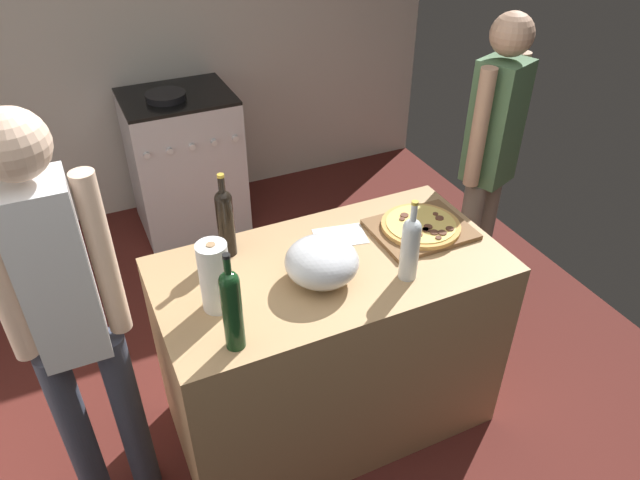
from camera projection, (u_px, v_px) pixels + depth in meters
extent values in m
cube|color=#511E19|center=(228.00, 321.00, 3.36)|extent=(4.11, 3.46, 0.02)
cube|color=#BCB7AD|center=(137.00, 18.00, 3.70)|extent=(4.11, 0.10, 2.60)
cube|color=tan|center=(330.00, 346.00, 2.56)|extent=(1.37, 0.71, 0.90)
cube|color=brown|center=(420.00, 229.00, 2.48)|extent=(0.40, 0.32, 0.02)
cylinder|color=tan|center=(421.00, 226.00, 2.47)|extent=(0.33, 0.33, 0.02)
cylinder|color=#EAC660|center=(421.00, 223.00, 2.47)|extent=(0.29, 0.29, 0.00)
cylinder|color=brown|center=(435.00, 214.00, 2.52)|extent=(0.02, 0.02, 0.01)
cylinder|color=brown|center=(428.00, 227.00, 2.44)|extent=(0.04, 0.04, 0.01)
cylinder|color=brown|center=(402.00, 219.00, 2.49)|extent=(0.02, 0.02, 0.01)
cylinder|color=brown|center=(439.00, 218.00, 2.49)|extent=(0.04, 0.04, 0.01)
cylinder|color=brown|center=(438.00, 238.00, 2.37)|extent=(0.03, 0.03, 0.01)
cylinder|color=brown|center=(442.00, 233.00, 2.40)|extent=(0.04, 0.04, 0.01)
cylinder|color=brown|center=(419.00, 235.00, 2.39)|extent=(0.03, 0.03, 0.01)
cylinder|color=brown|center=(426.00, 230.00, 2.42)|extent=(0.03, 0.03, 0.01)
cylinder|color=brown|center=(404.00, 215.00, 2.51)|extent=(0.03, 0.03, 0.01)
cylinder|color=brown|center=(450.00, 229.00, 2.43)|extent=(0.03, 0.03, 0.01)
cylinder|color=brown|center=(434.00, 232.00, 2.41)|extent=(0.04, 0.04, 0.01)
cylinder|color=brown|center=(425.00, 230.00, 2.42)|extent=(0.03, 0.03, 0.01)
cylinder|color=#B2B2B7|center=(322.00, 279.00, 2.22)|extent=(0.12, 0.12, 0.01)
ellipsoid|color=silver|center=(322.00, 262.00, 2.18)|extent=(0.28, 0.28, 0.17)
cylinder|color=white|center=(215.00, 277.00, 2.03)|extent=(0.11, 0.11, 0.27)
cylinder|color=#997551|center=(215.00, 276.00, 2.03)|extent=(0.03, 0.03, 0.27)
cylinder|color=silver|center=(409.00, 253.00, 2.18)|extent=(0.07, 0.07, 0.22)
sphere|color=silver|center=(412.00, 228.00, 2.12)|extent=(0.07, 0.07, 0.07)
cylinder|color=silver|center=(414.00, 214.00, 2.08)|extent=(0.02, 0.02, 0.08)
cylinder|color=gold|center=(415.00, 203.00, 2.05)|extent=(0.02, 0.02, 0.01)
cylinder|color=#143819|center=(233.00, 314.00, 1.87)|extent=(0.07, 0.07, 0.27)
sphere|color=#143819|center=(229.00, 281.00, 1.79)|extent=(0.07, 0.07, 0.07)
cylinder|color=#143819|center=(227.00, 267.00, 1.76)|extent=(0.02, 0.02, 0.07)
cylinder|color=black|center=(226.00, 256.00, 1.74)|extent=(0.02, 0.02, 0.01)
cylinder|color=black|center=(226.00, 227.00, 2.29)|extent=(0.07, 0.07, 0.25)
sphere|color=black|center=(223.00, 199.00, 2.22)|extent=(0.07, 0.07, 0.07)
cylinder|color=black|center=(222.00, 186.00, 2.19)|extent=(0.03, 0.03, 0.07)
cylinder|color=gold|center=(220.00, 176.00, 2.16)|extent=(0.03, 0.03, 0.01)
cube|color=white|center=(340.00, 236.00, 2.46)|extent=(0.23, 0.19, 0.00)
cube|color=#B7B7BC|center=(185.00, 163.00, 3.92)|extent=(0.68, 0.57, 0.91)
cube|color=black|center=(176.00, 96.00, 3.66)|extent=(0.68, 0.57, 0.02)
cylinder|color=silver|center=(147.00, 155.00, 3.46)|extent=(0.04, 0.02, 0.04)
cylinder|color=silver|center=(170.00, 151.00, 3.51)|extent=(0.04, 0.02, 0.04)
cylinder|color=silver|center=(192.00, 147.00, 3.56)|extent=(0.04, 0.02, 0.04)
cylinder|color=silver|center=(214.00, 142.00, 3.60)|extent=(0.04, 0.02, 0.04)
cylinder|color=silver|center=(235.00, 138.00, 3.65)|extent=(0.04, 0.02, 0.04)
cylinder|color=black|center=(166.00, 96.00, 3.58)|extent=(0.24, 0.24, 0.04)
cylinder|color=#383D4C|center=(78.00, 435.00, 2.22)|extent=(0.11, 0.11, 0.85)
cylinder|color=#383D4C|center=(130.00, 417.00, 2.29)|extent=(0.11, 0.11, 0.85)
cube|color=silver|center=(54.00, 273.00, 1.83)|extent=(0.21, 0.20, 0.64)
cylinder|color=beige|center=(0.00, 282.00, 1.77)|extent=(0.08, 0.08, 0.60)
cylinder|color=beige|center=(103.00, 257.00, 1.87)|extent=(0.08, 0.08, 0.60)
sphere|color=beige|center=(12.00, 145.00, 1.58)|extent=(0.20, 0.20, 0.20)
cylinder|color=slate|center=(482.00, 237.00, 3.31)|extent=(0.11, 0.11, 0.81)
cylinder|color=slate|center=(466.00, 249.00, 3.21)|extent=(0.11, 0.11, 0.81)
cube|color=#4C724C|center=(496.00, 123.00, 2.85)|extent=(0.27, 0.26, 0.61)
cylinder|color=tan|center=(512.00, 111.00, 2.93)|extent=(0.08, 0.08, 0.58)
cylinder|color=tan|center=(479.00, 129.00, 2.75)|extent=(0.08, 0.08, 0.58)
sphere|color=tan|center=(512.00, 34.00, 2.61)|extent=(0.20, 0.20, 0.20)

